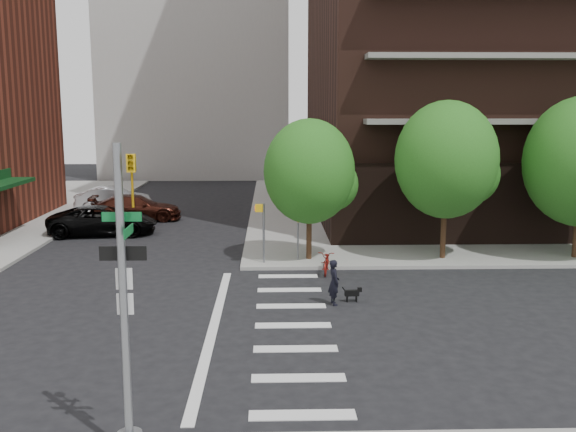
{
  "coord_description": "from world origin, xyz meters",
  "views": [
    {
      "loc": [
        2.32,
        -19.35,
        6.77
      ],
      "look_at": [
        3.0,
        6.0,
        2.5
      ],
      "focal_mm": 40.0,
      "sensor_mm": 36.0,
      "label": 1
    }
  ],
  "objects_px": {
    "traffic_signal": "(126,323)",
    "parked_car_black": "(103,220)",
    "parked_car_silver": "(113,199)",
    "scooter": "(327,261)",
    "dog_walker": "(334,282)",
    "parked_car_maroon": "(136,208)"
  },
  "relations": [
    {
      "from": "parked_car_black",
      "to": "dog_walker",
      "type": "height_order",
      "value": "dog_walker"
    },
    {
      "from": "parked_car_black",
      "to": "dog_walker",
      "type": "relative_size",
      "value": 3.57
    },
    {
      "from": "parked_car_maroon",
      "to": "dog_walker",
      "type": "bearing_deg",
      "value": -154.19
    },
    {
      "from": "traffic_signal",
      "to": "parked_car_maroon",
      "type": "distance_m",
      "value": 27.54
    },
    {
      "from": "parked_car_black",
      "to": "scooter",
      "type": "height_order",
      "value": "parked_car_black"
    },
    {
      "from": "parked_car_maroon",
      "to": "parked_car_black",
      "type": "bearing_deg",
      "value": 163.87
    },
    {
      "from": "parked_car_black",
      "to": "scooter",
      "type": "bearing_deg",
      "value": -132.35
    },
    {
      "from": "dog_walker",
      "to": "parked_car_maroon",
      "type": "bearing_deg",
      "value": 18.68
    },
    {
      "from": "traffic_signal",
      "to": "scooter",
      "type": "xyz_separation_m",
      "value": [
        5.1,
        13.99,
        -2.2
      ]
    },
    {
      "from": "traffic_signal",
      "to": "parked_car_silver",
      "type": "distance_m",
      "value": 31.81
    },
    {
      "from": "scooter",
      "to": "dog_walker",
      "type": "height_order",
      "value": "dog_walker"
    },
    {
      "from": "parked_car_black",
      "to": "scooter",
      "type": "xyz_separation_m",
      "value": [
        11.39,
        -8.47,
        -0.3
      ]
    },
    {
      "from": "parked_car_maroon",
      "to": "scooter",
      "type": "bearing_deg",
      "value": -146.12
    },
    {
      "from": "parked_car_silver",
      "to": "scooter",
      "type": "bearing_deg",
      "value": -148.1
    },
    {
      "from": "traffic_signal",
      "to": "parked_car_maroon",
      "type": "relative_size",
      "value": 1.11
    },
    {
      "from": "parked_car_maroon",
      "to": "dog_walker",
      "type": "xyz_separation_m",
      "value": [
        10.4,
        -17.25,
        0.01
      ]
    },
    {
      "from": "traffic_signal",
      "to": "parked_car_black",
      "type": "relative_size",
      "value": 1.05
    },
    {
      "from": "traffic_signal",
      "to": "dog_walker",
      "type": "height_order",
      "value": "traffic_signal"
    },
    {
      "from": "traffic_signal",
      "to": "parked_car_maroon",
      "type": "bearing_deg",
      "value": 101.41
    },
    {
      "from": "parked_car_silver",
      "to": "dog_walker",
      "type": "height_order",
      "value": "parked_car_silver"
    },
    {
      "from": "parked_car_silver",
      "to": "scooter",
      "type": "xyz_separation_m",
      "value": [
        12.83,
        -16.8,
        -0.31
      ]
    },
    {
      "from": "traffic_signal",
      "to": "dog_walker",
      "type": "xyz_separation_m",
      "value": [
        4.97,
        9.68,
        -1.9
      ]
    }
  ]
}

